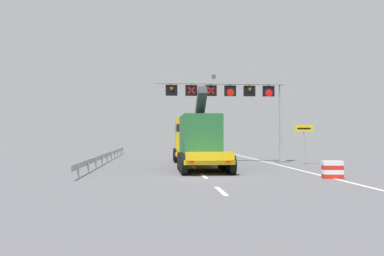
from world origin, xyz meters
name	(u,v)px	position (x,y,z in m)	size (l,w,h in m)	color
ground	(209,176)	(0.00, 0.00, 0.00)	(112.00, 112.00, 0.00)	#5B5B60
lane_markings	(183,158)	(-0.26, 18.08, 0.01)	(0.20, 50.77, 0.01)	silver
edge_line_right	(264,161)	(6.20, 12.00, 0.01)	(0.20, 63.00, 0.01)	silver
overhead_lane_gantry	(236,95)	(3.67, 11.12, 5.51)	(10.88, 0.90, 7.12)	#9EA0A5
heavy_haul_truck_yellow	(196,138)	(0.06, 7.99, 1.99)	(3.02, 14.06, 5.30)	yellow
exit_sign_yellow	(304,135)	(8.30, 8.27, 2.23)	(1.43, 0.15, 2.98)	#9EA0A5
crash_barrier_striped	(333,170)	(6.17, -1.73, 0.45)	(1.06, 0.63, 0.90)	red
guardrail_left	(108,155)	(-6.90, 13.56, 0.56)	(0.13, 31.13, 0.76)	#999EA3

